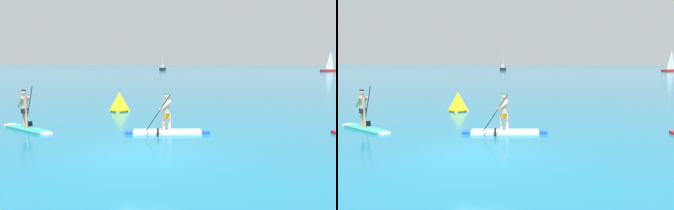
{
  "view_description": "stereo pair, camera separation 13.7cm",
  "coord_description": "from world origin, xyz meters",
  "views": [
    {
      "loc": [
        3.73,
        -10.07,
        3.0
      ],
      "look_at": [
        -0.73,
        5.62,
        0.88
      ],
      "focal_mm": 36.61,
      "sensor_mm": 36.0,
      "label": 1
    },
    {
      "loc": [
        3.86,
        -10.03,
        3.0
      ],
      "look_at": [
        -0.73,
        5.62,
        0.88
      ],
      "focal_mm": 36.61,
      "sensor_mm": 36.0,
      "label": 2
    }
  ],
  "objects": [
    {
      "name": "ground",
      "position": [
        0.0,
        0.0,
        0.0
      ],
      "size": [
        440.0,
        440.0,
        0.0
      ],
      "primitive_type": "plane",
      "color": "#196B8C"
    },
    {
      "name": "paddleboarder_near_left",
      "position": [
        -6.21,
        2.33,
        0.39
      ],
      "size": [
        3.18,
        1.62,
        1.94
      ],
      "rotation": [
        0.0,
        0.0,
        2.75
      ],
      "color": "teal",
      "rests_on": "ground"
    },
    {
      "name": "race_marker_buoy",
      "position": [
        -4.56,
        8.53,
        0.5
      ],
      "size": [
        1.12,
        1.12,
        1.15
      ],
      "color": "yellow",
      "rests_on": "ground"
    },
    {
      "name": "sailboat_left_horizon",
      "position": [
        -26.13,
        88.98,
        0.78
      ],
      "size": [
        2.72,
        5.7,
        6.37
      ],
      "rotation": [
        0.0,
        0.0,
        1.79
      ],
      "color": "black",
      "rests_on": "ground"
    },
    {
      "name": "sailboat_right_horizon",
      "position": [
        20.46,
        91.73,
        0.81
      ],
      "size": [
        5.39,
        5.8,
        6.51
      ],
      "rotation": [
        0.0,
        0.0,
        0.85
      ],
      "color": "#A51E1E",
      "rests_on": "ground"
    },
    {
      "name": "paddleboarder_mid_center",
      "position": [
        -0.13,
        3.28,
        0.28
      ],
      "size": [
        3.47,
        1.48,
        1.68
      ],
      "rotation": [
        0.0,
        0.0,
        3.43
      ],
      "color": "white",
      "rests_on": "ground"
    }
  ]
}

